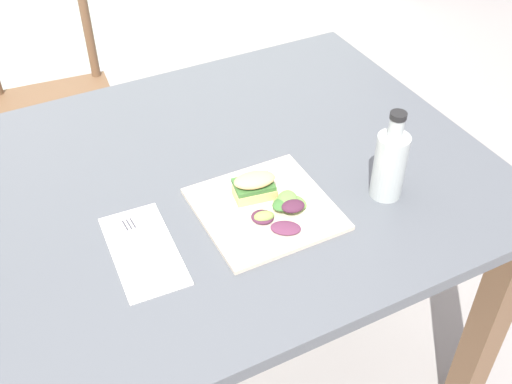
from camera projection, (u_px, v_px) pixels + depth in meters
The scene contains 9 objects.
ground_plane at pixel (216, 351), 1.91m from camera, with size 8.29×8.29×0.00m, color gray.
dining_table at pixel (222, 215), 1.46m from camera, with size 1.19×0.94×0.74m.
chair_wooden_far at pixel (54, 104), 2.13m from camera, with size 0.44×0.44×0.87m.
plate_lunch at pixel (265, 209), 1.29m from camera, with size 0.27×0.27×0.01m, color beige.
sandwich_half_front at pixel (254, 185), 1.29m from camera, with size 0.09×0.07×0.06m.
salad_mixed_greens at pixel (283, 209), 1.26m from camera, with size 0.13×0.13×0.03m.
napkin_folded at pixel (143, 250), 1.20m from camera, with size 0.12×0.24×0.00m, color silver.
fork_on_napkin at pixel (140, 243), 1.21m from camera, with size 0.03×0.19×0.00m.
bottle_cold_brew at pixel (389, 167), 1.29m from camera, with size 0.07×0.07×0.20m.
Camera 1 is at (-0.41, -1.06, 1.61)m, focal length 43.90 mm.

